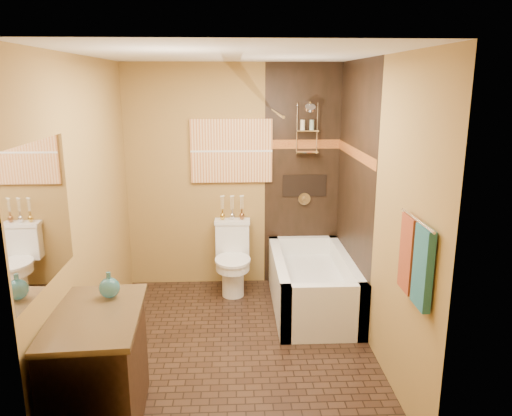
{
  "coord_description": "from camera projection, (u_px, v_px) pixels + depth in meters",
  "views": [
    {
      "loc": [
        -0.0,
        -4.02,
        2.3
      ],
      "look_at": [
        0.2,
        0.4,
        1.17
      ],
      "focal_mm": 35.0,
      "sensor_mm": 36.0,
      "label": 1
    }
  ],
  "objects": [
    {
      "name": "teal_bottle",
      "position": [
        109.0,
        285.0,
        3.46
      ],
      "size": [
        0.18,
        0.18,
        0.23
      ],
      "primitive_type": null,
      "rotation": [
        0.0,
        0.0,
        -0.24
      ],
      "color": "#266772",
      "rests_on": "vanity"
    },
    {
      "name": "shower_fixtures",
      "position": [
        307.0,
        141.0,
        5.42
      ],
      "size": [
        0.24,
        0.33,
        1.16
      ],
      "color": "silver",
      "rests_on": "floor"
    },
    {
      "name": "toilet",
      "position": [
        233.0,
        258.0,
        5.53
      ],
      "size": [
        0.4,
        0.59,
        0.78
      ],
      "rotation": [
        0.0,
        0.0,
        -0.03
      ],
      "color": "white",
      "rests_on": "floor"
    },
    {
      "name": "vanity",
      "position": [
        98.0,
        370.0,
        3.35
      ],
      "size": [
        0.63,
        0.97,
        0.83
      ],
      "rotation": [
        0.0,
        0.0,
        0.06
      ],
      "color": "black",
      "rests_on": "floor"
    },
    {
      "name": "towel_rust",
      "position": [
        408.0,
        254.0,
        3.33
      ],
      "size": [
        0.05,
        0.22,
        0.52
      ],
      "primitive_type": "cube",
      "color": "maroon",
      "rests_on": "towel_bar"
    },
    {
      "name": "alcove_tile_back",
      "position": [
        302.0,
        177.0,
        5.62
      ],
      "size": [
        0.85,
        0.01,
        2.5
      ],
      "primitive_type": "cube",
      "color": "black",
      "rests_on": "wall_back"
    },
    {
      "name": "wall_back",
      "position": [
        234.0,
        177.0,
        5.6
      ],
      "size": [
        2.4,
        0.02,
        2.5
      ],
      "primitive_type": "cube",
      "color": "olive",
      "rests_on": "floor"
    },
    {
      "name": "bathtub",
      "position": [
        312.0,
        288.0,
        5.17
      ],
      "size": [
        0.8,
        1.5,
        0.55
      ],
      "color": "white",
      "rests_on": "floor"
    },
    {
      "name": "wall_front",
      "position": [
        235.0,
        281.0,
        2.7
      ],
      "size": [
        2.4,
        0.02,
        2.5
      ],
      "primitive_type": "cube",
      "color": "olive",
      "rests_on": "floor"
    },
    {
      "name": "floor",
      "position": [
        236.0,
        346.0,
        4.46
      ],
      "size": [
        3.0,
        3.0,
        0.0
      ],
      "primitive_type": "plane",
      "color": "black",
      "rests_on": "ground"
    },
    {
      "name": "sunset_painting",
      "position": [
        231.0,
        151.0,
        5.5
      ],
      "size": [
        0.9,
        0.04,
        0.7
      ],
      "primitive_type": "cube",
      "color": "#C6652E",
      "rests_on": "wall_back"
    },
    {
      "name": "wall_left",
      "position": [
        88.0,
        213.0,
        4.1
      ],
      "size": [
        0.02,
        3.0,
        2.5
      ],
      "primitive_type": "cube",
      "color": "olive",
      "rests_on": "floor"
    },
    {
      "name": "vanity_mirror",
      "position": [
        41.0,
        215.0,
        3.07
      ],
      "size": [
        0.01,
        1.0,
        0.9
      ],
      "primitive_type": "cube",
      "color": "white",
      "rests_on": "wall_left"
    },
    {
      "name": "curtain_rod",
      "position": [
        275.0,
        111.0,
        4.7
      ],
      "size": [
        0.03,
        1.55,
        0.03
      ],
      "primitive_type": "cylinder",
      "rotation": [
        1.57,
        0.0,
        0.0
      ],
      "color": "silver",
      "rests_on": "wall_back"
    },
    {
      "name": "alcove_niche",
      "position": [
        304.0,
        186.0,
        5.64
      ],
      "size": [
        0.5,
        0.01,
        0.25
      ],
      "primitive_type": "cube",
      "color": "black",
      "rests_on": "alcove_tile_back"
    },
    {
      "name": "alcove_tile_right",
      "position": [
        354.0,
        190.0,
        4.93
      ],
      "size": [
        0.01,
        1.5,
        2.5
      ],
      "primitive_type": "cube",
      "color": "black",
      "rests_on": "wall_right"
    },
    {
      "name": "mosaic_band_back",
      "position": [
        303.0,
        144.0,
        5.52
      ],
      "size": [
        0.85,
        0.01,
        0.1
      ],
      "primitive_type": "cube",
      "color": "brown",
      "rests_on": "alcove_tile_back"
    },
    {
      "name": "towel_teal",
      "position": [
        423.0,
        268.0,
        3.08
      ],
      "size": [
        0.05,
        0.22,
        0.52
      ],
      "primitive_type": "cube",
      "color": "#1B4C5C",
      "rests_on": "towel_bar"
    },
    {
      "name": "mosaic_band_right",
      "position": [
        355.0,
        153.0,
        4.84
      ],
      "size": [
        0.01,
        1.5,
        0.1
      ],
      "primitive_type": "cube",
      "color": "brown",
      "rests_on": "alcove_tile_right"
    },
    {
      "name": "bud_vases",
      "position": [
        232.0,
        207.0,
        5.57
      ],
      "size": [
        0.28,
        0.06,
        0.27
      ],
      "color": "gold",
      "rests_on": "toilet"
    },
    {
      "name": "towel_bar",
      "position": [
        417.0,
        220.0,
        3.14
      ],
      "size": [
        0.02,
        0.55,
        0.02
      ],
      "primitive_type": "cylinder",
      "rotation": [
        1.57,
        0.0,
        0.0
      ],
      "color": "silver",
      "rests_on": "wall_right"
    },
    {
      "name": "wall_right",
      "position": [
        376.0,
        209.0,
        4.2
      ],
      "size": [
        0.02,
        3.0,
        2.5
      ],
      "primitive_type": "cube",
      "color": "olive",
      "rests_on": "floor"
    },
    {
      "name": "ceiling",
      "position": [
        232.0,
        54.0,
        3.84
      ],
      "size": [
        3.0,
        3.0,
        0.0
      ],
      "primitive_type": "plane",
      "color": "silver",
      "rests_on": "wall_back"
    }
  ]
}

